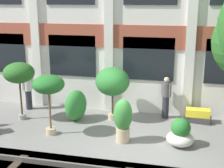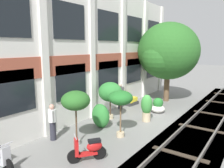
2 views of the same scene
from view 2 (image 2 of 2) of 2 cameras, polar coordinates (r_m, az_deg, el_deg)
ground_plane at (r=12.42m, az=10.27°, el=-9.02°), size 80.00×80.00×0.00m
apartment_facade at (r=13.39m, az=-1.75°, el=8.48°), size 16.07×0.64×7.34m
rail_tracks at (r=11.70m, az=21.99°, el=-11.49°), size 23.71×2.80×0.43m
broadleaf_tree at (r=16.19m, az=14.44°, el=7.93°), size 4.55×4.33×5.66m
potted_plant_low_pan at (r=9.48m, az=2.28°, el=-4.00°), size 1.07×1.07×2.10m
potted_plant_square_trough at (r=15.10m, az=5.21°, el=-4.54°), size 1.04×0.59×0.51m
potted_plant_tall_urn at (r=8.84m, az=-9.47°, el=-4.49°), size 1.16×1.16×2.24m
potted_plant_glazed_jar at (r=11.84m, az=9.04°, el=-5.90°), size 0.61×0.61×1.45m
potted_plant_wide_bowl at (r=13.61m, az=11.89°, el=-5.71°), size 0.86×0.86×0.91m
potted_plant_terracotta_small at (r=11.95m, az=-0.48°, el=-2.16°), size 1.29×1.29×2.06m
scooter_second_parked at (r=7.98m, az=-6.06°, el=-16.57°), size 1.16×0.89×0.98m
resident_by_doorway at (r=14.02m, az=2.15°, el=-2.93°), size 0.40×0.41×1.65m
resident_watching_tracks at (r=9.73m, az=-15.29°, el=-9.31°), size 0.38×0.42×1.58m
topiary_hedge at (r=10.92m, az=-3.00°, el=-8.27°), size 0.93×1.21×1.18m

